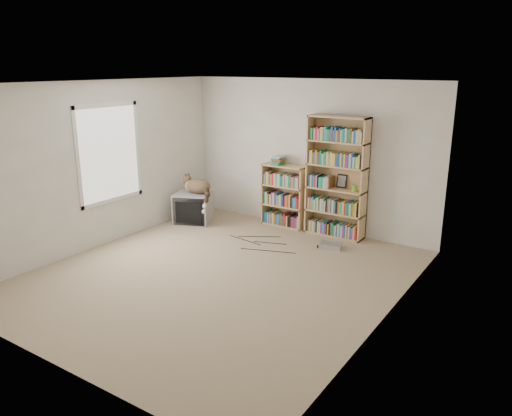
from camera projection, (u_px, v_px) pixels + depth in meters
The scene contains 17 objects.
floor at pixel (219, 275), 6.68m from camera, with size 4.50×5.00×0.01m, color tan.
wall_back at pixel (309, 155), 8.34m from camera, with size 4.50×0.02×2.50m, color silver.
wall_front at pixel (41, 240), 4.33m from camera, with size 4.50×0.02×2.50m, color silver.
wall_left at pixel (99, 165), 7.52m from camera, with size 0.02×5.00×2.50m, color silver.
wall_right at pixel (390, 212), 5.14m from camera, with size 0.02×5.00×2.50m, color silver.
ceiling at pixel (215, 83), 5.99m from camera, with size 4.50×5.00×0.02m, color white.
window at pixel (109, 154), 7.64m from camera, with size 0.02×1.22×1.52m, color white.
crt_tv at pixel (193, 208), 8.85m from camera, with size 0.78×0.75×0.54m.
cat at pixel (199, 189), 8.69m from camera, with size 0.72×0.51×0.56m.
bookcase_tall at pixel (337, 181), 8.01m from camera, with size 0.97×0.30×1.95m.
bookcase_short at pixel (285, 198), 8.63m from camera, with size 0.78×0.30×1.07m.
book_stack at pixel (279, 160), 8.45m from camera, with size 0.19×0.24×0.16m, color red.
green_mug at pixel (355, 188), 7.84m from camera, with size 0.09×0.09×0.10m, color #6DB032.
framed_print at pixel (342, 181), 8.05m from camera, with size 0.17×0.01×0.22m, color black.
dvd_player at pixel (331, 246), 7.65m from camera, with size 0.33×0.23×0.08m, color silver.
wall_outlet at pixel (187, 197), 9.34m from camera, with size 0.01×0.08×0.13m, color silver.
floor_cables at pixel (253, 240), 8.02m from camera, with size 1.20×0.70×0.01m, color black, non-canonical shape.
Camera 1 is at (3.81, -4.88, 2.72)m, focal length 35.00 mm.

